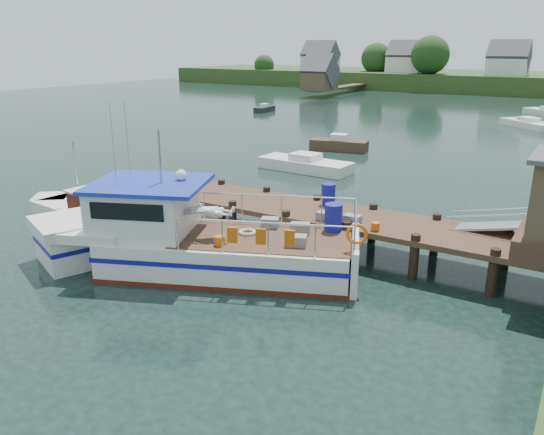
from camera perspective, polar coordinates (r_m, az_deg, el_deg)
The scene contains 9 objects.
ground_plane at distance 21.45m, azimuth 4.39°, elevation -2.68°, with size 160.00×160.00×0.00m, color black.
far_shore at distance 100.81m, azimuth 27.19°, elevation 13.05°, with size 140.00×42.55×9.22m.
dock at distance 18.85m, azimuth 22.42°, elevation 0.21°, with size 16.60×3.00×4.78m.
lobster_boat at distance 18.86m, azimuth -9.08°, elevation -2.40°, with size 11.68×7.25×5.83m.
work_boat at distance 24.59m, azimuth -19.41°, elevation 0.50°, with size 7.09×2.77×3.71m.
moored_rowboat at distance 40.54m, azimuth 7.22°, elevation 7.82°, with size 4.46×2.24×1.24m.
moored_a at distance 33.68m, azimuth 3.60°, elevation 5.75°, with size 6.08×2.36×1.10m.
moored_d at distance 57.21m, azimuth 25.83°, elevation 9.07°, with size 5.58×5.45×0.99m.
moored_e at distance 64.23m, azimuth -0.81°, elevation 11.62°, with size 1.45×3.53×0.95m.
Camera 1 is at (9.10, -17.88, 7.58)m, focal length 35.00 mm.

